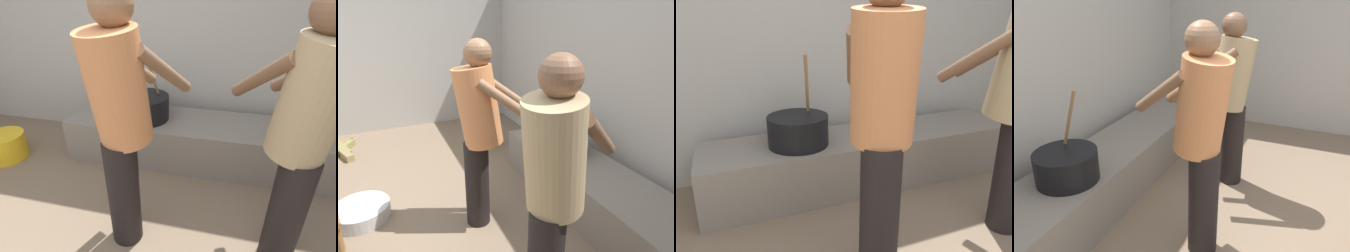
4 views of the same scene
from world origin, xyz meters
TOP-DOWN VIEW (x-y plane):
  - block_enclosure_rear at (0.00, 2.34)m, footprint 5.70×0.20m
  - hearth_ledge at (0.53, 1.82)m, footprint 2.64×0.60m
  - cooking_pot_main at (-0.07, 1.80)m, footprint 0.45×0.45m
  - cook_in_orange_shirt at (0.11, 0.85)m, footprint 0.55×0.72m

SIDE VIEW (x-z plane):
  - hearth_ledge at x=0.53m, z-range 0.00..0.41m
  - cooking_pot_main at x=-0.07m, z-range 0.19..0.86m
  - cook_in_orange_shirt at x=0.11m, z-range 0.11..1.65m
  - block_enclosure_rear at x=0.00m, z-range 0.00..2.42m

